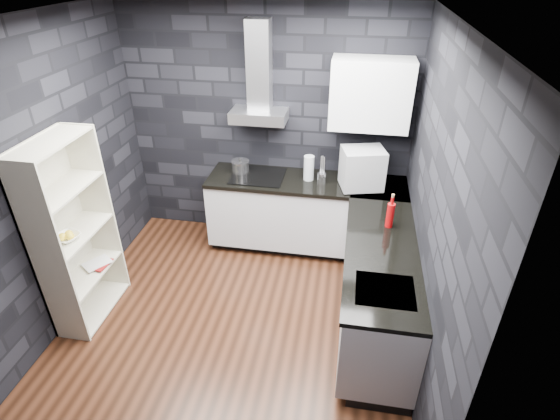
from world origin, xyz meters
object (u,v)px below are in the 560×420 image
(bookshelf, at_px, (75,234))
(glass_vase, at_px, (309,168))
(fruit_bowl, at_px, (67,237))
(pot, at_px, (240,167))
(red_bottle, at_px, (390,215))
(utensil_crock, at_px, (322,178))
(appliance_garage, at_px, (362,168))
(storage_jar, at_px, (309,176))

(bookshelf, bearing_deg, glass_vase, 24.77)
(fruit_bowl, bearing_deg, glass_vase, 38.55)
(pot, xyz_separation_m, red_bottle, (1.63, -0.87, 0.05))
(red_bottle, bearing_deg, utensil_crock, 132.35)
(glass_vase, relative_size, appliance_garage, 0.65)
(pot, xyz_separation_m, fruit_bowl, (-1.15, -1.59, -0.03))
(pot, relative_size, red_bottle, 0.83)
(appliance_garage, distance_m, fruit_bowl, 2.90)
(appliance_garage, relative_size, red_bottle, 1.79)
(storage_jar, bearing_deg, glass_vase, 122.58)
(pot, xyz_separation_m, storage_jar, (0.79, -0.05, -0.02))
(glass_vase, height_order, bookshelf, bookshelf)
(pot, height_order, glass_vase, glass_vase)
(glass_vase, relative_size, fruit_bowl, 1.35)
(storage_jar, bearing_deg, utensil_crock, -22.00)
(storage_jar, bearing_deg, appliance_garage, -8.59)
(pot, distance_m, bookshelf, 1.88)
(utensil_crock, relative_size, fruit_bowl, 0.58)
(pot, xyz_separation_m, bookshelf, (-1.15, -1.49, -0.07))
(storage_jar, bearing_deg, bookshelf, -143.48)
(bookshelf, bearing_deg, pot, 40.34)
(utensil_crock, xyz_separation_m, appliance_garage, (0.42, -0.03, 0.17))
(utensil_crock, height_order, appliance_garage, appliance_garage)
(glass_vase, relative_size, storage_jar, 2.84)
(appliance_garage, bearing_deg, glass_vase, 155.97)
(storage_jar, bearing_deg, fruit_bowl, -141.63)
(utensil_crock, relative_size, appliance_garage, 0.28)
(glass_vase, relative_size, red_bottle, 1.17)
(glass_vase, bearing_deg, appliance_garage, -9.18)
(utensil_crock, relative_size, bookshelf, 0.07)
(pot, relative_size, utensil_crock, 1.66)
(red_bottle, relative_size, bookshelf, 0.13)
(utensil_crock, height_order, bookshelf, bookshelf)
(storage_jar, bearing_deg, red_bottle, -44.32)
(bookshelf, bearing_deg, red_bottle, 0.69)
(bookshelf, xyz_separation_m, fruit_bowl, (0.00, -0.10, 0.04))
(pot, distance_m, red_bottle, 1.84)
(pot, xyz_separation_m, glass_vase, (0.79, -0.04, 0.07))
(pot, height_order, bookshelf, bookshelf)
(red_bottle, bearing_deg, glass_vase, 135.59)
(pot, bearing_deg, red_bottle, -28.08)
(pot, bearing_deg, bookshelf, -127.72)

